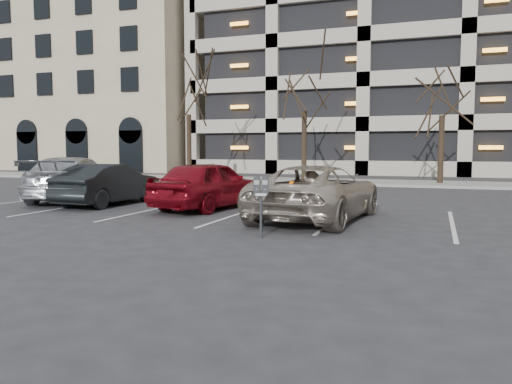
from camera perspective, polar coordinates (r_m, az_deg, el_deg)
The scene contains 12 objects.
ground at distance 11.32m, azimuth 0.06°, elevation -4.35°, with size 140.00×140.00×0.00m, color #28282B.
sidewalk at distance 26.83m, azimuth 11.71°, elevation 1.10°, with size 80.00×4.00×0.12m, color gray.
stall_lines at distance 13.94m, azimuth -2.16°, elevation -2.56°, with size 16.90×5.20×0.00m.
office_building at distance 51.73m, azimuth -18.57°, elevation 11.02°, with size 26.00×16.20×15.00m.
tree_a at distance 30.18m, azimuth -7.75°, elevation 13.17°, with size 3.74×3.74×8.51m.
tree_b at distance 27.70m, azimuth 5.60°, elevation 13.98°, with size 3.76×3.76×8.54m.
tree_c at distance 26.77m, azimuth 20.64°, elevation 12.71°, with size 3.40×3.40×7.72m.
parking_meter at distance 10.19m, azimuth 0.58°, elevation 0.05°, with size 0.34×0.20×1.25m.
suv_silver at distance 12.95m, azimuth 7.02°, elevation -0.06°, with size 2.81×5.27×1.41m.
car_red at distance 15.26m, azimuth -5.33°, elevation 0.85°, with size 1.75×4.35×1.48m, color maroon.
car_dark at distance 16.98m, azimuth -16.43°, elevation 0.86°, with size 1.42×4.08×1.34m, color black.
car_silver at distance 18.76m, azimuth -20.15°, elevation 1.43°, with size 2.16×5.31×1.54m, color #A0A4A8.
Camera 1 is at (3.78, -10.51, 1.84)m, focal length 35.00 mm.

